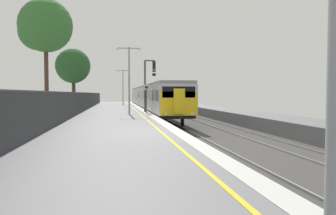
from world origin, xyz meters
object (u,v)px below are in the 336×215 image
Objects in this scene: background_tree_centre at (75,66)px; signal_gantry at (148,79)px; speed_limit_sign at (147,95)px; platform_lamp_far at (123,84)px; background_tree_left at (73,67)px; commuter_train_at_platform at (150,97)px; platform_lamp_mid at (129,75)px; background_tree_right at (44,27)px.

signal_gantry is at bearing -65.26° from background_tree_centre.
signal_gantry is 2.99m from speed_limit_sign.
background_tree_left is (-6.44, -10.03, 1.86)m from platform_lamp_far.
platform_lamp_far is 8.03m from background_tree_centre.
speed_limit_sign is at bearing -98.24° from signal_gantry.
commuter_train_at_platform is 7.76× the size of platform_lamp_far.
platform_lamp_mid is 0.75× the size of background_tree_left.
background_tree_left is at bearing -174.10° from commuter_train_at_platform.
background_tree_centre reaches higher than platform_lamp_far.
speed_limit_sign is 0.32× the size of background_tree_centre.
platform_lamp_mid is (-1.89, -3.59, 0.22)m from signal_gantry.
commuter_train_at_platform is 20.44m from background_tree_right.
background_tree_left reaches higher than commuter_train_at_platform.
speed_limit_sign is 24.12m from background_tree_centre.
speed_limit_sign is 0.46× the size of platform_lamp_mid.
background_tree_right is (-0.18, -15.92, 1.78)m from background_tree_left.
commuter_train_at_platform is 13.43m from signal_gantry.
signal_gantry is 0.53× the size of background_tree_right.
background_tree_centre reaches higher than commuter_train_at_platform.
platform_lamp_mid is 25.84m from platform_lamp_far.
background_tree_right reaches higher than background_tree_left.
commuter_train_at_platform is at bearing 5.90° from background_tree_left.
signal_gantry is (-1.47, -13.24, 1.77)m from commuter_train_at_platform.
signal_gantry is 4.06m from platform_lamp_mid.
background_tree_left is (-9.80, -1.01, 3.83)m from commuter_train_at_platform.
platform_lamp_far is 0.70× the size of background_tree_centre.
platform_lamp_mid is at bearing -117.76° from signal_gantry.
platform_lamp_mid is at bearing -90.00° from platform_lamp_far.
background_tree_centre is 0.86× the size of background_tree_right.
platform_lamp_mid is 0.70× the size of background_tree_centre.
platform_lamp_far is (0.00, 25.84, -0.02)m from platform_lamp_mid.
platform_lamp_far is 0.74× the size of background_tree_left.
commuter_train_at_platform is 10.57m from background_tree_left.
signal_gantry is 0.89× the size of platform_lamp_far.
commuter_train_at_platform is at bearing -31.02° from background_tree_centre.
platform_lamp_mid reaches higher than signal_gantry.
platform_lamp_mid is (-3.36, -16.82, 1.99)m from commuter_train_at_platform.
background_tree_right is (0.49, -23.23, 1.09)m from background_tree_centre.
background_tree_centre is at bearing 148.98° from commuter_train_at_platform.
platform_lamp_far is 0.60× the size of background_tree_right.
platform_lamp_mid reaches higher than commuter_train_at_platform.
background_tree_left is (-8.33, 12.22, 2.06)m from signal_gantry.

